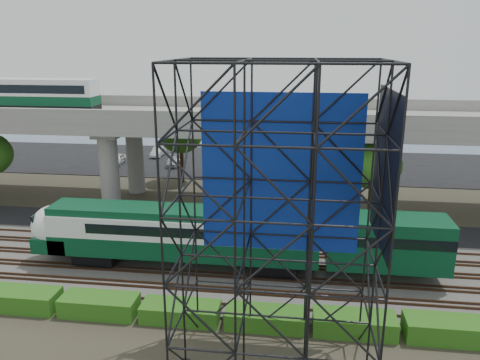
# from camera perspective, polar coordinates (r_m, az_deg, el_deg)

# --- Properties ---
(ground) EXTENTS (140.00, 140.00, 0.00)m
(ground) POSITION_cam_1_polar(r_m,az_deg,el_deg) (32.85, -7.05, -12.37)
(ground) COLOR #474233
(ground) RESTS_ON ground
(ballast_bed) EXTENTS (90.00, 12.00, 0.20)m
(ballast_bed) POSITION_cam_1_polar(r_m,az_deg,el_deg) (34.52, -6.23, -10.66)
(ballast_bed) COLOR slate
(ballast_bed) RESTS_ON ground
(service_road) EXTENTS (90.00, 5.00, 0.08)m
(service_road) POSITION_cam_1_polar(r_m,az_deg,el_deg) (42.11, -3.55, -5.58)
(service_road) COLOR black
(service_road) RESTS_ON ground
(parking_lot) EXTENTS (90.00, 18.00, 0.08)m
(parking_lot) POSITION_cam_1_polar(r_m,az_deg,el_deg) (64.26, 0.36, 2.15)
(parking_lot) COLOR black
(parking_lot) RESTS_ON ground
(harbor_water) EXTENTS (140.00, 40.00, 0.03)m
(harbor_water) POSITION_cam_1_polar(r_m,az_deg,el_deg) (85.66, 2.16, 5.67)
(harbor_water) COLOR #455872
(harbor_water) RESTS_ON ground
(rail_tracks) EXTENTS (90.00, 9.52, 0.16)m
(rail_tracks) POSITION_cam_1_polar(r_m,az_deg,el_deg) (34.44, -6.24, -10.40)
(rail_tracks) COLOR #472D1E
(rail_tracks) RESTS_ON ballast_bed
(commuter_train) EXTENTS (29.30, 3.06, 4.30)m
(commuter_train) POSITION_cam_1_polar(r_m,az_deg,el_deg) (33.00, -3.38, -6.57)
(commuter_train) COLOR black
(commuter_train) RESTS_ON rail_tracks
(overpass) EXTENTS (80.00, 12.00, 12.40)m
(overpass) POSITION_cam_1_polar(r_m,az_deg,el_deg) (45.39, -4.10, 6.74)
(overpass) COLOR #9E9B93
(overpass) RESTS_ON ground
(scaffold_tower) EXTENTS (9.36, 6.36, 15.00)m
(scaffold_tower) POSITION_cam_1_polar(r_m,az_deg,el_deg) (21.53, 4.53, -6.15)
(scaffold_tower) COLOR black
(scaffold_tower) RESTS_ON ground
(hedge_strip) EXTENTS (34.60, 1.80, 1.20)m
(hedge_strip) POSITION_cam_1_polar(r_m,az_deg,el_deg) (28.75, -7.24, -15.59)
(hedge_strip) COLOR #295E15
(hedge_strip) RESTS_ON ground
(trees) EXTENTS (40.94, 16.94, 7.69)m
(trees) POSITION_cam_1_polar(r_m,az_deg,el_deg) (46.81, -8.00, 3.62)
(trees) COLOR #382314
(trees) RESTS_ON ground
(suv) EXTENTS (4.97, 3.15, 1.28)m
(suv) POSITION_cam_1_polar(r_m,az_deg,el_deg) (45.45, -20.40, -4.03)
(suv) COLOR black
(suv) RESTS_ON service_road
(parked_cars) EXTENTS (36.87, 9.79, 1.32)m
(parked_cars) POSITION_cam_1_polar(r_m,az_deg,el_deg) (63.68, -0.12, 2.62)
(parked_cars) COLOR silver
(parked_cars) RESTS_ON parking_lot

